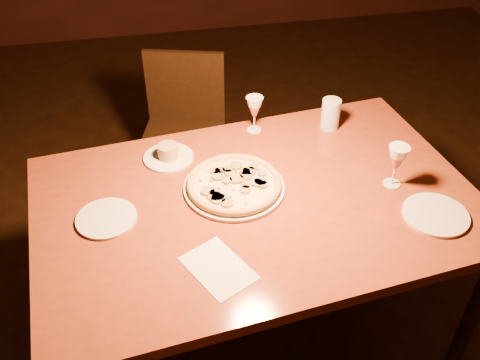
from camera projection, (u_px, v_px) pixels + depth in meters
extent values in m
plane|color=black|center=(281.00, 335.00, 2.45)|extent=(7.00, 7.00, 0.00)
cube|color=maroon|center=(257.00, 203.00, 1.93)|extent=(1.66, 1.16, 0.04)
cylinder|color=black|center=(69.00, 246.00, 2.34)|extent=(0.06, 0.06, 0.79)
cylinder|color=black|center=(470.00, 320.00, 2.04)|extent=(0.06, 0.06, 0.79)
cylinder|color=black|center=(361.00, 183.00, 2.68)|extent=(0.06, 0.06, 0.79)
cube|color=black|center=(182.00, 142.00, 2.86)|extent=(0.53, 0.53, 0.04)
cube|color=black|center=(185.00, 87.00, 2.88)|extent=(0.42, 0.15, 0.41)
cylinder|color=black|center=(148.00, 194.00, 2.89)|extent=(0.04, 0.04, 0.44)
cylinder|color=black|center=(161.00, 157.00, 3.16)|extent=(0.04, 0.04, 0.44)
cylinder|color=black|center=(211.00, 198.00, 2.87)|extent=(0.04, 0.04, 0.44)
cylinder|color=black|center=(219.00, 160.00, 3.13)|extent=(0.04, 0.04, 0.44)
cylinder|color=silver|center=(234.00, 187.00, 1.95)|extent=(0.37, 0.37, 0.01)
cylinder|color=beige|center=(234.00, 185.00, 1.94)|extent=(0.34, 0.34, 0.01)
torus|color=tan|center=(234.00, 183.00, 1.94)|extent=(0.35, 0.35, 0.03)
cylinder|color=silver|center=(169.00, 157.00, 2.10)|extent=(0.20, 0.20, 0.01)
cylinder|color=#A18A5C|center=(168.00, 151.00, 2.08)|extent=(0.08, 0.08, 0.05)
cylinder|color=silver|center=(331.00, 114.00, 2.23)|extent=(0.08, 0.08, 0.13)
cylinder|color=silver|center=(106.00, 218.00, 1.82)|extent=(0.21, 0.21, 0.01)
cylinder|color=silver|center=(436.00, 215.00, 1.84)|extent=(0.23, 0.23, 0.01)
cube|color=silver|center=(218.00, 268.00, 1.65)|extent=(0.24, 0.27, 0.00)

